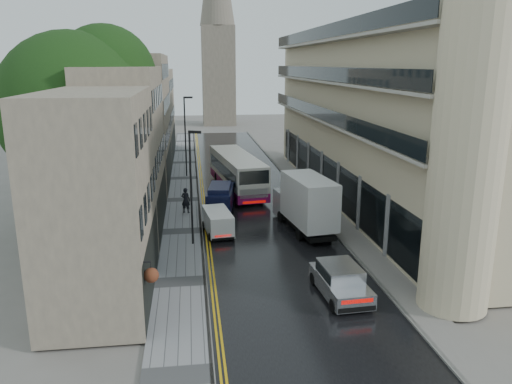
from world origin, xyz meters
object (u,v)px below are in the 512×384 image
object	(u,v)px
white_lorry	(299,211)
lamp_post_near	(191,189)
white_van	(210,229)
tree_near	(76,132)
pedestrian	(186,200)
cream_bus	(232,182)
silver_hatchback	(334,296)
navy_van	(207,204)
lamp_post_far	(185,137)
tree_far	(111,121)

from	to	relation	value
white_lorry	lamp_post_near	bearing A→B (deg)	172.38
white_van	lamp_post_near	bearing A→B (deg)	-159.46
tree_near	pedestrian	bearing A→B (deg)	27.50
cream_bus	silver_hatchback	bearing A→B (deg)	-89.27
silver_hatchback	pedestrian	xyz separation A→B (m)	(-6.91, 16.81, 0.26)
tree_near	navy_van	xyz separation A→B (m)	(8.50, 2.08, -5.75)
cream_bus	pedestrian	distance (m)	5.18
cream_bus	white_lorry	xyz separation A→B (m)	(3.55, -10.38, 0.34)
tree_near	lamp_post_near	distance (m)	8.71
pedestrian	silver_hatchback	bearing A→B (deg)	135.36
white_lorry	white_van	size ratio (longest dim) A/B	2.04
silver_hatchback	white_van	xyz separation A→B (m)	(-5.29, 10.45, 0.01)
navy_van	lamp_post_far	world-z (taller)	lamp_post_far
lamp_post_near	tree_far	bearing A→B (deg)	137.65
cream_bus	lamp_post_near	bearing A→B (deg)	-115.95
silver_hatchback	cream_bus	bearing A→B (deg)	94.97
tree_near	navy_van	world-z (taller)	tree_near
tree_far	navy_van	world-z (taller)	tree_far
white_lorry	navy_van	bearing A→B (deg)	129.11
tree_near	silver_hatchback	bearing A→B (deg)	-43.72
pedestrian	lamp_post_far	bearing A→B (deg)	-67.05
white_lorry	pedestrian	size ratio (longest dim) A/B	3.83
pedestrian	tree_far	bearing A→B (deg)	-31.91
lamp_post_far	tree_far	bearing A→B (deg)	-150.59
navy_van	lamp_post_far	distance (m)	15.00
tree_near	lamp_post_near	size ratio (longest dim) A/B	1.92
silver_hatchback	lamp_post_near	xyz separation A→B (m)	(-6.46, 9.84, 2.89)
silver_hatchback	lamp_post_far	bearing A→B (deg)	99.35
pedestrian	lamp_post_near	bearing A→B (deg)	116.72
tree_near	pedestrian	size ratio (longest dim) A/B	7.06
lamp_post_near	lamp_post_far	xyz separation A→B (m)	(-0.44, 20.08, 0.38)
cream_bus	silver_hatchback	xyz separation A→B (m)	(3.06, -20.23, -0.81)
silver_hatchback	pedestrian	world-z (taller)	pedestrian
cream_bus	white_lorry	distance (m)	10.98
white_lorry	silver_hatchback	world-z (taller)	white_lorry
lamp_post_far	white_lorry	bearing A→B (deg)	-69.59
silver_hatchback	white_lorry	bearing A→B (deg)	83.51
tree_near	tree_far	distance (m)	13.02
navy_van	pedestrian	xyz separation A→B (m)	(-1.60, 1.52, -0.09)
tree_near	tree_far	size ratio (longest dim) A/B	1.11
white_lorry	silver_hatchback	size ratio (longest dim) A/B	1.71
silver_hatchback	white_van	size ratio (longest dim) A/B	1.19
lamp_post_near	lamp_post_far	size ratio (longest dim) A/B	0.90
tree_near	silver_hatchback	xyz separation A→B (m)	(13.81, -13.21, -6.10)
silver_hatchback	pedestrian	bearing A→B (deg)	108.71
white_van	lamp_post_far	size ratio (longest dim) A/B	0.46
white_van	lamp_post_far	bearing A→B (deg)	87.42
white_van	cream_bus	bearing A→B (deg)	69.88
cream_bus	tree_near	bearing A→B (deg)	-154.72
tree_near	white_van	world-z (taller)	tree_near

